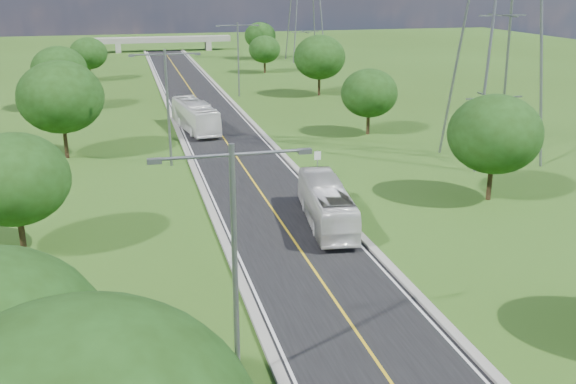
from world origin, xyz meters
The scene contains 20 objects.
ground centered at (0.00, 60.00, 0.00)m, with size 260.00×260.00×0.00m, color #2F4E15.
road centered at (0.00, 66.00, 0.03)m, with size 8.00×150.00×0.06m, color black.
curb_left centered at (-4.25, 66.00, 0.11)m, with size 0.50×150.00×0.22m, color gray.
curb_right centered at (4.25, 66.00, 0.11)m, with size 0.50×150.00×0.22m, color gray.
speed_limit_sign centered at (5.20, 37.98, 1.60)m, with size 0.55×0.09×2.40m.
overpass centered at (0.00, 140.00, 2.41)m, with size 30.00×3.00×3.20m.
streetlight_near_left centered at (-6.00, 12.00, 5.94)m, with size 5.90×0.25×10.00m.
streetlight_mid_left centered at (-6.00, 45.00, 5.94)m, with size 5.90×0.25×10.00m.
streetlight_far_right centered at (6.00, 78.00, 5.94)m, with size 5.90×0.25×10.00m.
tree_lb centered at (-16.00, 28.00, 4.64)m, with size 6.30×6.30×7.33m.
tree_lc centered at (-15.00, 50.00, 5.58)m, with size 7.56×7.56×8.79m.
tree_ld centered at (-17.00, 74.00, 4.95)m, with size 6.72×6.72×7.82m.
tree_le centered at (-14.50, 98.00, 4.33)m, with size 5.88×5.88×6.84m.
tree_rb centered at (16.00, 30.00, 4.95)m, with size 6.72×6.72×7.82m.
tree_rc centered at (15.00, 52.00, 4.33)m, with size 5.88×5.88×6.84m.
tree_rd centered at (17.00, 76.00, 5.27)m, with size 7.14×7.14×8.30m.
tree_re centered at (14.50, 100.00, 4.02)m, with size 5.46×5.46×6.35m.
tree_rf centered at (18.00, 120.00, 4.64)m, with size 6.30×6.30×7.33m.
bus_outbound centered at (2.80, 28.05, 1.47)m, with size 2.36×10.10×2.81m, color silver.
bus_inbound centered at (-2.34, 58.20, 1.61)m, with size 2.61×11.16×3.11m, color white.
Camera 1 is at (-9.53, -9.78, 15.52)m, focal length 40.00 mm.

